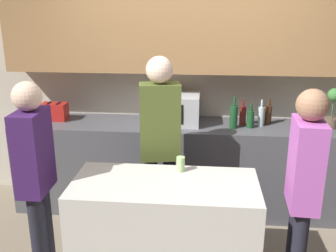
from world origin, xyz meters
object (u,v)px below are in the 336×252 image
object	(u,v)px
person_right	(160,137)
bottle_0	(234,116)
potted_plant	(333,108)
bottle_3	(261,116)
cup_0	(181,164)
person_center	(303,183)
bottle_4	(268,114)
bottle_1	(243,115)
toaster	(54,112)
person_left	(35,169)
bottle_2	(250,119)
microwave	(174,109)

from	to	relation	value
person_right	bottle_0	bearing A→B (deg)	-148.57
person_right	potted_plant	bearing A→B (deg)	-166.82
bottle_3	potted_plant	bearing A→B (deg)	1.00
cup_0	person_center	xyz separation A→B (m)	(0.86, -0.27, 0.01)
bottle_4	bottle_1	bearing A→B (deg)	-165.22
bottle_0	person_right	xyz separation A→B (m)	(-0.66, -0.58, -0.03)
toaster	person_left	size ratio (longest dim) A/B	0.16
bottle_3	person_left	world-z (taller)	person_left
bottle_2	person_left	size ratio (longest dim) A/B	0.15
person_left	bottle_3	bearing A→B (deg)	124.24
toaster	bottle_0	distance (m)	1.86
microwave	bottle_4	xyz separation A→B (m)	(0.96, 0.07, -0.05)
bottle_1	cup_0	size ratio (longest dim) A/B	2.28
bottle_2	potted_plant	bearing A→B (deg)	5.53
bottle_3	person_center	bearing A→B (deg)	-84.67
potted_plant	bottle_1	xyz separation A→B (m)	(-0.86, 0.00, -0.10)
bottle_3	person_right	distance (m)	1.16
bottle_0	person_right	bearing A→B (deg)	-138.81
toaster	bottle_4	bearing A→B (deg)	1.82
cup_0	person_left	world-z (taller)	person_left
bottle_2	person_left	world-z (taller)	person_left
potted_plant	bottle_3	bearing A→B (deg)	-179.00
microwave	bottle_4	world-z (taller)	microwave
potted_plant	bottle_2	bearing A→B (deg)	-174.47
bottle_3	person_right	size ratio (longest dim) A/B	0.16
toaster	person_right	distance (m)	1.38
bottle_3	person_center	world-z (taller)	person_center
toaster	bottle_1	size ratio (longest dim) A/B	0.97
microwave	cup_0	distance (m)	1.07
potted_plant	person_left	world-z (taller)	person_left
microwave	bottle_0	distance (m)	0.61
microwave	person_left	size ratio (longest dim) A/B	0.32
microwave	bottle_3	distance (m)	0.88
bottle_3	person_center	distance (m)	1.32
bottle_2	bottle_3	distance (m)	0.13
bottle_4	person_left	size ratio (longest dim) A/B	0.16
bottle_3	microwave	bearing A→B (deg)	179.32
bottle_2	person_center	size ratio (longest dim) A/B	0.15
bottle_4	bottle_0	bearing A→B (deg)	-153.62
bottle_4	person_right	distance (m)	1.27
bottle_0	cup_0	bearing A→B (deg)	-115.88
microwave	potted_plant	xyz separation A→B (m)	(1.56, 0.00, 0.05)
bottle_1	bottle_4	size ratio (longest dim) A/B	1.02
bottle_3	person_center	size ratio (longest dim) A/B	0.17
toaster	potted_plant	bearing A→B (deg)	-0.00
bottle_1	toaster	bearing A→B (deg)	-179.97
person_center	person_right	bearing A→B (deg)	62.42
bottle_1	person_center	bearing A→B (deg)	-77.17
cup_0	toaster	bearing A→B (deg)	142.81
person_right	bottle_4	bearing A→B (deg)	-153.21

